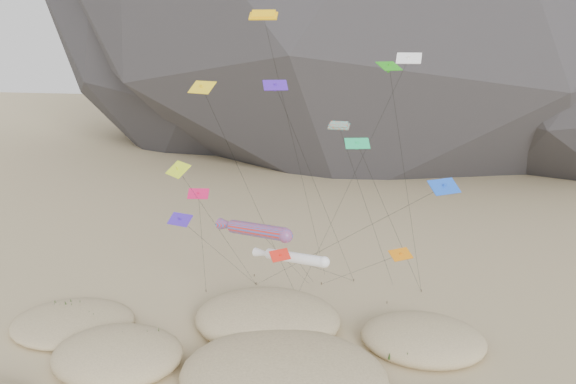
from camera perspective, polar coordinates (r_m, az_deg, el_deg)
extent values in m
ellipsoid|color=#CCB789|center=(53.25, -16.92, -15.55)|extent=(11.62, 9.88, 3.19)
ellipsoid|color=#CCB789|center=(48.11, -0.47, -18.22)|extent=(17.27, 14.68, 3.75)
ellipsoid|color=#CCB789|center=(56.74, -2.11, -12.70)|extent=(14.49, 12.31, 3.81)
ellipsoid|color=#CCB789|center=(55.12, 13.54, -14.27)|extent=(11.47, 9.75, 2.89)
ellipsoid|color=#CCB789|center=(60.72, -21.00, -12.26)|extent=(12.24, 10.40, 1.92)
ellipsoid|color=black|center=(53.91, -15.00, -14.90)|extent=(3.20, 2.74, 0.96)
ellipsoid|color=black|center=(53.57, -12.73, -15.07)|extent=(2.23, 1.91, 0.67)
ellipsoid|color=black|center=(47.10, 0.33, -18.66)|extent=(3.22, 2.76, 0.97)
ellipsoid|color=black|center=(47.59, 3.76, -18.45)|extent=(3.00, 2.56, 0.90)
ellipsoid|color=black|center=(59.35, -1.16, -11.23)|extent=(2.79, 2.39, 0.84)
ellipsoid|color=black|center=(57.06, 1.19, -12.48)|extent=(2.40, 2.06, 0.72)
ellipsoid|color=black|center=(55.99, 13.05, -13.69)|extent=(2.43, 2.08, 0.73)
ellipsoid|color=black|center=(52.30, 11.30, -15.91)|extent=(2.09, 1.79, 0.63)
ellipsoid|color=black|center=(63.64, -21.63, -10.97)|extent=(2.66, 2.27, 0.80)
ellipsoid|color=black|center=(60.45, -19.21, -12.25)|extent=(2.01, 1.72, 0.60)
cylinder|color=#3F2D1E|center=(65.96, -3.25, -9.28)|extent=(0.08, 0.08, 0.30)
cylinder|color=#3F2D1E|center=(63.00, 0.89, -10.46)|extent=(0.08, 0.08, 0.30)
cylinder|color=#3F2D1E|center=(66.02, 3.41, -9.26)|extent=(0.08, 0.08, 0.30)
cylinder|color=#3F2D1E|center=(67.23, 6.71, -8.87)|extent=(0.08, 0.08, 0.30)
cylinder|color=#3F2D1E|center=(62.40, 10.02, -10.97)|extent=(0.08, 0.08, 0.30)
cylinder|color=#3F2D1E|center=(68.19, -3.45, -8.44)|extent=(0.08, 0.08, 0.30)
cylinder|color=#3F2D1E|center=(65.86, 13.38, -9.72)|extent=(0.08, 0.08, 0.30)
cylinder|color=#3F2D1E|center=(64.70, -8.32, -9.92)|extent=(0.08, 0.08, 0.30)
cylinder|color=red|center=(47.67, -3.10, -3.90)|extent=(6.16, 4.23, 1.82)
sphere|color=red|center=(45.53, -0.24, -4.46)|extent=(1.22, 1.22, 1.22)
cone|color=red|center=(50.17, -5.95, -3.38)|extent=(2.81, 2.23, 1.31)
cylinder|color=black|center=(56.90, -0.10, -7.02)|extent=(1.79, 16.14, 11.81)
cylinder|color=white|center=(47.05, 0.74, -6.69)|extent=(5.52, 2.86, 1.27)
sphere|color=white|center=(45.66, 3.70, -7.11)|extent=(0.93, 0.93, 0.93)
cone|color=white|center=(48.72, -2.31, -6.27)|extent=(2.40, 1.57, 0.95)
cylinder|color=black|center=(56.92, 1.78, -8.09)|extent=(1.21, 17.40, 9.84)
cube|color=yellow|center=(51.18, -2.51, 17.43)|extent=(2.53, 1.18, 0.74)
cube|color=yellow|center=(51.18, -2.52, 17.64)|extent=(2.14, 0.93, 0.71)
cylinder|color=black|center=(58.40, 1.14, 2.61)|extent=(4.12, 13.05, 29.42)
cube|color=red|center=(50.75, 5.19, 6.66)|extent=(1.95, 0.99, 0.54)
cube|color=red|center=(50.72, 5.20, 6.85)|extent=(1.66, 0.79, 0.54)
cylinder|color=black|center=(58.25, 8.28, -2.41)|extent=(5.51, 11.36, 19.93)
cube|color=orange|center=(45.61, 11.38, -6.23)|extent=(2.04, 1.90, 0.64)
cube|color=orange|center=(45.66, 11.37, -6.40)|extent=(0.28, 0.27, 0.63)
cylinder|color=black|center=(55.69, 6.68, -8.08)|extent=(8.68, 17.08, 10.89)
cube|color=yellow|center=(45.50, -8.73, 10.47)|extent=(2.45, 1.87, 0.93)
cube|color=yellow|center=(45.51, -8.72, 10.28)|extent=(0.37, 0.39, 0.74)
cylinder|color=black|center=(53.20, -3.14, -1.76)|extent=(5.22, 13.40, 23.71)
cube|color=white|center=(51.60, 12.18, 13.15)|extent=(2.22, 1.18, 0.93)
cube|color=white|center=(51.60, 12.17, 12.98)|extent=(0.28, 0.34, 0.71)
cylinder|color=black|center=(55.84, 5.95, 0.10)|extent=(10.76, 4.42, 25.81)
cube|color=red|center=(45.06, -0.82, -6.44)|extent=(1.76, 1.66, 0.72)
cube|color=red|center=(45.12, -0.82, -6.61)|extent=(0.32, 0.32, 0.55)
cylinder|color=black|center=(56.04, 3.68, -7.96)|extent=(4.44, 20.43, 10.71)
cube|color=blue|center=(43.83, 15.58, 0.53)|extent=(2.63, 2.39, 0.93)
cube|color=blue|center=(43.87, 15.57, 0.34)|extent=(0.40, 0.40, 0.81)
cylinder|color=black|center=(54.02, 4.31, -5.48)|extent=(19.01, 15.73, 16.64)
cube|color=#4020BA|center=(51.57, -10.91, -2.76)|extent=(2.40, 1.65, 0.86)
cube|color=#4020BA|center=(51.62, -10.90, -2.92)|extent=(0.32, 0.33, 0.74)
cylinder|color=black|center=(58.56, -6.63, -6.48)|extent=(3.60, 12.83, 11.70)
cube|color=#259F18|center=(48.90, 10.24, 12.47)|extent=(2.32, 2.42, 0.72)
cube|color=#259F18|center=(48.91, 10.23, 12.30)|extent=(0.30, 0.31, 0.75)
cylinder|color=black|center=(56.32, 12.05, -0.33)|extent=(4.43, 11.18, 25.22)
cube|color=#D2134E|center=(50.06, -9.10, -0.17)|extent=(1.95, 1.17, 0.76)
cube|color=#D2134E|center=(50.10, -9.09, -0.33)|extent=(0.25, 0.28, 0.62)
cylinder|color=black|center=(57.20, -8.66, -5.71)|extent=(3.37, 9.91, 14.25)
cube|color=#431EB0|center=(47.33, -1.30, 10.80)|extent=(2.23, 1.68, 0.81)
cube|color=#431EB0|center=(47.34, -1.30, 10.62)|extent=(0.32, 0.33, 0.68)
cylinder|color=black|center=(56.34, 3.41, -0.81)|extent=(5.89, 15.40, 23.72)
cube|color=#DCFD1A|center=(46.40, -11.11, 2.26)|extent=(2.62, 2.54, 0.97)
cube|color=#DCFD1A|center=(46.43, -11.10, 2.08)|extent=(0.42, 0.42, 0.82)
cylinder|color=black|center=(55.79, -6.52, -4.57)|extent=(2.03, 16.39, 17.17)
cube|color=#1BB56D|center=(41.43, 7.05, 4.92)|extent=(1.97, 1.37, 0.67)
cube|color=#1BB56D|center=(41.46, 7.04, 4.72)|extent=(0.26, 0.25, 0.62)
cylinder|color=black|center=(53.17, 10.92, -4.13)|extent=(6.26, 19.32, 20.00)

